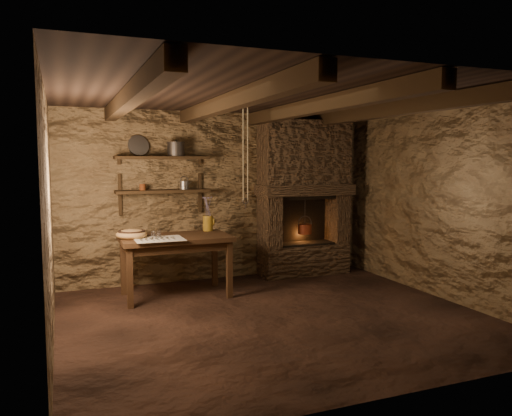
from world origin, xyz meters
name	(u,v)px	position (x,y,z in m)	size (l,w,h in m)	color
floor	(275,317)	(0.00, 0.00, 0.00)	(4.50, 4.50, 0.00)	black
back_wall	(219,196)	(0.00, 2.00, 1.20)	(4.50, 0.04, 2.40)	brown
front_wall	(390,235)	(0.00, -2.00, 1.20)	(4.50, 0.04, 2.40)	brown
left_wall	(49,218)	(-2.25, 0.00, 1.20)	(0.04, 4.00, 2.40)	brown
right_wall	(441,202)	(2.25, 0.00, 1.20)	(0.04, 4.00, 2.40)	brown
ceiling	(276,95)	(0.00, 0.00, 2.40)	(4.50, 4.00, 0.04)	black
beam_far_left	(130,97)	(-1.50, 0.00, 2.31)	(0.14, 3.95, 0.16)	black
beam_mid_left	(231,102)	(-0.50, 0.00, 2.31)	(0.14, 3.95, 0.16)	black
beam_mid_right	(318,106)	(0.50, 0.00, 2.31)	(0.14, 3.95, 0.16)	black
beam_far_right	(394,109)	(1.50, 0.00, 2.31)	(0.14, 3.95, 0.16)	black
shelf_lower	(163,191)	(-0.85, 1.84, 1.30)	(1.25, 0.30, 0.04)	black
shelf_upper	(162,158)	(-0.85, 1.84, 1.75)	(1.25, 0.30, 0.04)	black
hearth	(304,193)	(1.25, 1.77, 1.23)	(1.43, 0.51, 2.30)	#3A2A1D
work_table	(176,264)	(-0.82, 1.25, 0.42)	(1.35, 0.77, 0.77)	#332011
linen_cloth	(159,239)	(-1.06, 1.05, 0.78)	(0.58, 0.46, 0.01)	beige
pewter_cutlery_row	(159,238)	(-1.06, 1.03, 0.79)	(0.48, 0.19, 0.01)	gray
drinking_glasses	(159,234)	(-1.04, 1.16, 0.82)	(0.19, 0.06, 0.07)	silver
stoneware_jug	(208,216)	(-0.31, 1.54, 0.97)	(0.15, 0.15, 0.47)	olive
wooden_bowl	(132,234)	(-1.35, 1.27, 0.82)	(0.38, 0.38, 0.13)	#A67C47
iron_stockpot	(176,150)	(-0.66, 1.84, 1.86)	(0.23, 0.23, 0.17)	#322E2C
tin_pan	(138,146)	(-1.15, 1.94, 1.91)	(0.28, 0.28, 0.04)	gray
small_kettle	(184,185)	(-0.56, 1.84, 1.38)	(0.16, 0.12, 0.17)	gray
rusty_tin	(143,187)	(-1.12, 1.84, 1.36)	(0.08, 0.08, 0.08)	#5B2812
red_pot	(305,228)	(1.24, 1.72, 0.70)	(0.23, 0.23, 0.54)	maroon
hanging_ropes	(245,154)	(0.05, 1.05, 1.80)	(0.08, 0.08, 1.20)	#C5B88B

